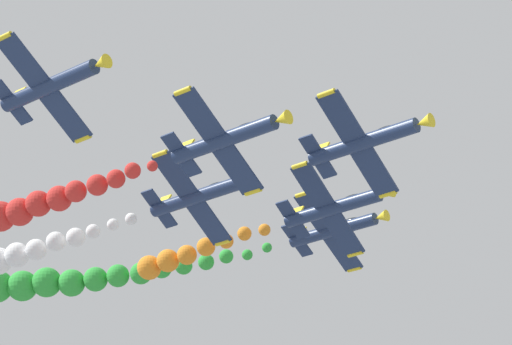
{
  "coord_description": "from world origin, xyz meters",
  "views": [
    {
      "loc": [
        64.73,
        51.27,
        43.88
      ],
      "look_at": [
        0.0,
        0.0,
        81.43
      ],
      "focal_mm": 83.03,
      "sensor_mm": 36.0,
      "label": 1
    }
  ],
  "objects_px": {
    "airplane_left_outer": "(198,196)",
    "airplane_right_outer": "(335,230)",
    "airplane_lead": "(365,141)",
    "airplane_right_inner": "(226,139)",
    "airplane_trailing": "(51,85)",
    "airplane_left_inner": "(334,208)"
  },
  "relations": [
    {
      "from": "airplane_left_inner",
      "to": "airplane_trailing",
      "type": "xyz_separation_m",
      "value": [
        24.59,
        -6.85,
        2.97
      ]
    },
    {
      "from": "airplane_left_inner",
      "to": "airplane_right_outer",
      "type": "height_order",
      "value": "airplane_right_outer"
    },
    {
      "from": "airplane_lead",
      "to": "airplane_left_inner",
      "type": "relative_size",
      "value": 1.0
    },
    {
      "from": "airplane_left_outer",
      "to": "airplane_trailing",
      "type": "distance_m",
      "value": 16.52
    },
    {
      "from": "airplane_lead",
      "to": "airplane_right_inner",
      "type": "bearing_deg",
      "value": -40.5
    },
    {
      "from": "airplane_left_inner",
      "to": "airplane_left_outer",
      "type": "xyz_separation_m",
      "value": [
        8.32,
        -7.27,
        0.14
      ]
    },
    {
      "from": "airplane_lead",
      "to": "airplane_right_inner",
      "type": "relative_size",
      "value": 1.0
    },
    {
      "from": "airplane_right_outer",
      "to": "airplane_trailing",
      "type": "height_order",
      "value": "airplane_trailing"
    },
    {
      "from": "airplane_lead",
      "to": "airplane_trailing",
      "type": "bearing_deg",
      "value": -41.94
    },
    {
      "from": "airplane_left_inner",
      "to": "airplane_right_outer",
      "type": "xyz_separation_m",
      "value": [
        -8.68,
        -5.97,
        2.26
      ]
    },
    {
      "from": "airplane_right_inner",
      "to": "airplane_trailing",
      "type": "distance_m",
      "value": 12.78
    },
    {
      "from": "airplane_right_inner",
      "to": "airplane_left_outer",
      "type": "xyz_separation_m",
      "value": [
        -7.25,
        -8.86,
        0.46
      ]
    },
    {
      "from": "airplane_left_outer",
      "to": "airplane_right_outer",
      "type": "distance_m",
      "value": 17.18
    },
    {
      "from": "airplane_left_outer",
      "to": "airplane_trailing",
      "type": "height_order",
      "value": "airplane_trailing"
    },
    {
      "from": "airplane_left_inner",
      "to": "airplane_right_inner",
      "type": "xyz_separation_m",
      "value": [
        15.58,
        1.59,
        -0.32
      ]
    },
    {
      "from": "airplane_lead",
      "to": "airplane_left_inner",
      "type": "xyz_separation_m",
      "value": [
        -7.86,
        -8.18,
        -0.44
      ]
    },
    {
      "from": "airplane_right_inner",
      "to": "airplane_trailing",
      "type": "height_order",
      "value": "airplane_trailing"
    },
    {
      "from": "airplane_lead",
      "to": "airplane_right_outer",
      "type": "xyz_separation_m",
      "value": [
        -16.54,
        -14.15,
        1.81
      ]
    },
    {
      "from": "airplane_left_outer",
      "to": "airplane_right_outer",
      "type": "xyz_separation_m",
      "value": [
        -17.0,
        1.3,
        2.12
      ]
    },
    {
      "from": "airplane_lead",
      "to": "airplane_right_outer",
      "type": "height_order",
      "value": "airplane_right_outer"
    },
    {
      "from": "airplane_lead",
      "to": "airplane_left_inner",
      "type": "distance_m",
      "value": 11.35
    },
    {
      "from": "airplane_left_outer",
      "to": "airplane_right_inner",
      "type": "bearing_deg",
      "value": 50.69
    }
  ]
}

